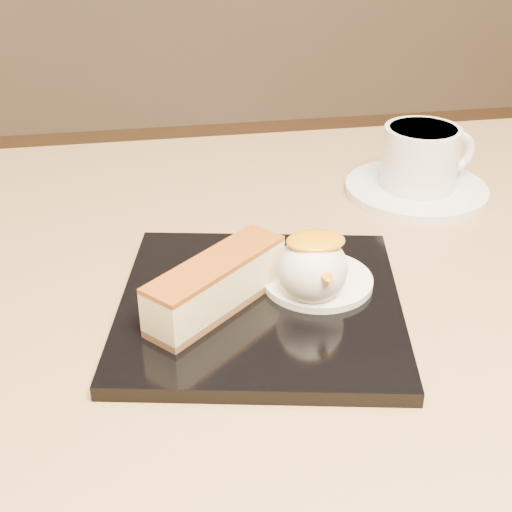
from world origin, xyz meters
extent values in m
cube|color=brown|center=(0.00, 0.00, 0.70)|extent=(0.80, 0.80, 0.04)
cube|color=black|center=(-0.06, 0.00, 0.73)|extent=(0.26, 0.26, 0.01)
cube|color=brown|center=(-0.09, -0.01, 0.73)|extent=(0.12, 0.11, 0.01)
cube|color=beige|center=(-0.09, -0.01, 0.75)|extent=(0.12, 0.11, 0.03)
cube|color=brown|center=(-0.09, -0.01, 0.77)|extent=(0.12, 0.11, 0.00)
cylinder|color=white|center=(-0.01, 0.01, 0.73)|extent=(0.09, 0.09, 0.01)
sphere|color=white|center=(-0.02, -0.01, 0.76)|extent=(0.05, 0.05, 0.05)
ellipsoid|color=orange|center=(-0.02, -0.01, 0.78)|extent=(0.05, 0.03, 0.01)
ellipsoid|color=green|center=(-0.04, 0.03, 0.74)|extent=(0.02, 0.01, 0.00)
ellipsoid|color=green|center=(-0.03, 0.04, 0.74)|extent=(0.02, 0.02, 0.00)
ellipsoid|color=green|center=(-0.05, 0.04, 0.74)|extent=(0.01, 0.02, 0.00)
cylinder|color=white|center=(0.14, 0.19, 0.72)|extent=(0.15, 0.15, 0.01)
cylinder|color=white|center=(0.14, 0.19, 0.76)|extent=(0.08, 0.08, 0.06)
cylinder|color=black|center=(0.14, 0.19, 0.79)|extent=(0.07, 0.07, 0.00)
torus|color=white|center=(0.19, 0.19, 0.76)|extent=(0.05, 0.02, 0.05)
camera|label=1|loc=(-0.14, -0.47, 1.04)|focal=50.00mm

